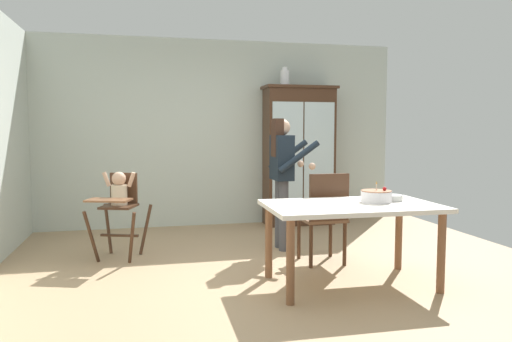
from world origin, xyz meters
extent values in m
plane|color=tan|center=(0.00, 0.00, 0.00)|extent=(6.24, 6.24, 0.00)
cube|color=beige|center=(0.00, 2.63, 1.35)|extent=(5.32, 0.06, 2.70)
cube|color=#422819|center=(1.13, 2.37, 1.00)|extent=(1.01, 0.42, 2.00)
cube|color=#422819|center=(1.13, 2.37, 2.02)|extent=(1.07, 0.48, 0.04)
cube|color=silver|center=(0.90, 2.15, 1.10)|extent=(0.45, 0.01, 1.40)
cube|color=silver|center=(1.37, 2.15, 1.10)|extent=(0.45, 0.01, 1.40)
cube|color=#422819|center=(1.13, 2.37, 1.10)|extent=(0.93, 0.36, 0.02)
cylinder|color=white|center=(0.91, 2.37, 2.15)|extent=(0.13, 0.13, 0.22)
cylinder|color=white|center=(0.91, 2.37, 2.28)|extent=(0.07, 0.07, 0.05)
cylinder|color=#422819|center=(-1.66, 0.82, 0.28)|extent=(0.17, 0.11, 0.56)
cylinder|color=#422819|center=(-1.25, 0.67, 0.28)|extent=(0.11, 0.17, 0.56)
cylinder|color=#422819|center=(-1.52, 1.23, 0.28)|extent=(0.11, 0.17, 0.56)
cylinder|color=#422819|center=(-1.10, 1.09, 0.28)|extent=(0.17, 0.11, 0.56)
cube|color=#422819|center=(-1.38, 0.95, 0.25)|extent=(0.41, 0.18, 0.02)
cube|color=#422819|center=(-1.38, 0.95, 0.57)|extent=(0.43, 0.43, 0.02)
cube|color=#422819|center=(-1.33, 1.10, 0.76)|extent=(0.30, 0.13, 0.34)
cube|color=brown|center=(-1.47, 0.70, 0.68)|extent=(0.49, 0.37, 0.02)
cylinder|color=beige|center=(-1.38, 0.97, 0.70)|extent=(0.17, 0.17, 0.22)
sphere|color=tan|center=(-1.38, 0.97, 0.87)|extent=(0.15, 0.15, 0.15)
cylinder|color=tan|center=(-1.51, 1.02, 0.86)|extent=(0.11, 0.07, 0.17)
cylinder|color=tan|center=(-1.25, 0.93, 0.86)|extent=(0.11, 0.07, 0.17)
cylinder|color=#47474C|center=(0.45, 0.86, 0.41)|extent=(0.11, 0.11, 0.82)
cylinder|color=#47474C|center=(0.45, 1.03, 0.41)|extent=(0.11, 0.11, 0.82)
cube|color=#19232D|center=(0.45, 0.94, 1.08)|extent=(0.20, 0.36, 0.52)
cube|color=white|center=(0.56, 0.94, 1.08)|extent=(0.01, 0.06, 0.49)
sphere|color=tan|center=(0.45, 0.94, 1.43)|extent=(0.19, 0.19, 0.19)
cube|color=#382319|center=(0.40, 0.94, 1.31)|extent=(0.10, 0.20, 0.44)
cylinder|color=#19232D|center=(0.59, 0.74, 1.10)|extent=(0.49, 0.07, 0.37)
sphere|color=tan|center=(0.75, 0.74, 0.99)|extent=(0.08, 0.08, 0.08)
cylinder|color=#19232D|center=(0.59, 1.14, 1.10)|extent=(0.49, 0.07, 0.37)
sphere|color=tan|center=(0.75, 1.14, 0.99)|extent=(0.08, 0.08, 0.08)
cube|color=silver|center=(0.69, -0.48, 0.72)|extent=(1.54, 0.94, 0.04)
cylinder|color=brown|center=(0.01, -0.83, 0.35)|extent=(0.07, 0.07, 0.70)
cylinder|color=brown|center=(1.35, -0.86, 0.35)|extent=(0.07, 0.07, 0.70)
cylinder|color=brown|center=(0.02, -0.10, 0.35)|extent=(0.07, 0.07, 0.70)
cylinder|color=brown|center=(1.37, -0.12, 0.35)|extent=(0.07, 0.07, 0.70)
cylinder|color=white|center=(0.95, -0.43, 0.79)|extent=(0.28, 0.28, 0.10)
cylinder|color=#935B3D|center=(0.95, -0.43, 0.84)|extent=(0.27, 0.27, 0.01)
cylinder|color=#F2E5CC|center=(0.95, -0.43, 0.88)|extent=(0.01, 0.01, 0.06)
cone|color=yellow|center=(0.95, -0.43, 0.92)|extent=(0.02, 0.02, 0.02)
sphere|color=red|center=(1.02, -0.46, 0.87)|extent=(0.04, 0.04, 0.04)
cylinder|color=silver|center=(1.15, -0.38, 0.77)|extent=(0.18, 0.18, 0.05)
cylinder|color=#422819|center=(0.88, 0.49, 0.23)|extent=(0.04, 0.04, 0.45)
cylinder|color=#422819|center=(0.51, 0.48, 0.23)|extent=(0.04, 0.04, 0.45)
cylinder|color=#422819|center=(0.89, 0.12, 0.23)|extent=(0.04, 0.04, 0.45)
cylinder|color=#422819|center=(0.52, 0.11, 0.23)|extent=(0.04, 0.04, 0.45)
cube|color=brown|center=(0.70, 0.30, 0.47)|extent=(0.45, 0.45, 0.03)
cube|color=#422819|center=(0.71, 0.10, 0.72)|extent=(0.42, 0.05, 0.48)
cylinder|color=#422819|center=(0.90, 0.10, 0.72)|extent=(0.03, 0.03, 0.48)
cylinder|color=#422819|center=(0.52, 0.10, 0.72)|extent=(0.03, 0.03, 0.48)
camera|label=1|loc=(-1.13, -4.46, 1.40)|focal=34.03mm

